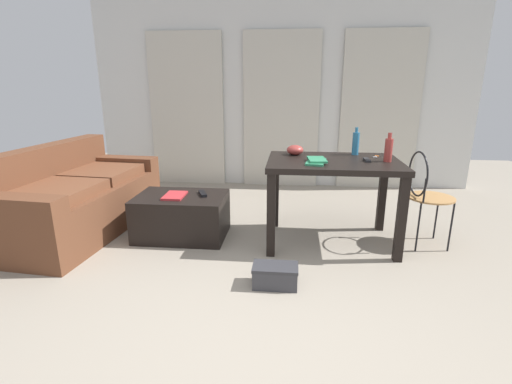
# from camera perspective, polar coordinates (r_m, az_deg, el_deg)

# --- Properties ---
(ground_plane) EXTENTS (8.55, 8.55, 0.00)m
(ground_plane) POSITION_cam_1_polar(r_m,az_deg,el_deg) (3.48, 2.26, -7.88)
(ground_plane) COLOR gray
(wall_back) EXTENTS (5.19, 0.10, 2.54)m
(wall_back) POSITION_cam_1_polar(r_m,az_deg,el_deg) (5.35, 3.91, 14.64)
(wall_back) COLOR silver
(wall_back) RESTS_ON ground
(curtains) EXTENTS (3.69, 0.03, 2.09)m
(curtains) POSITION_cam_1_polar(r_m,az_deg,el_deg) (5.28, 3.83, 12.16)
(curtains) COLOR beige
(curtains) RESTS_ON ground
(couch) EXTENTS (1.02, 1.86, 0.84)m
(couch) POSITION_cam_1_polar(r_m,az_deg,el_deg) (4.09, -25.80, -0.95)
(couch) COLOR brown
(couch) RESTS_ON ground
(coffee_table) EXTENTS (0.83, 0.57, 0.41)m
(coffee_table) POSITION_cam_1_polar(r_m,az_deg,el_deg) (3.64, -11.22, -3.59)
(coffee_table) COLOR black
(coffee_table) RESTS_ON ground
(craft_table) EXTENTS (1.15, 0.79, 0.77)m
(craft_table) POSITION_cam_1_polar(r_m,az_deg,el_deg) (3.39, 11.64, 2.86)
(craft_table) COLOR black
(craft_table) RESTS_ON ground
(wire_chair) EXTENTS (0.40, 0.41, 0.86)m
(wire_chair) POSITION_cam_1_polar(r_m,az_deg,el_deg) (3.60, 24.25, 0.48)
(wire_chair) COLOR #B7844C
(wire_chair) RESTS_ON ground
(bottle_near) EXTENTS (0.07, 0.07, 0.25)m
(bottle_near) POSITION_cam_1_polar(r_m,az_deg,el_deg) (3.40, 19.51, 6.12)
(bottle_near) COLOR #99332D
(bottle_near) RESTS_ON craft_table
(bottle_far) EXTENTS (0.06, 0.06, 0.26)m
(bottle_far) POSITION_cam_1_polar(r_m,az_deg,el_deg) (3.64, 14.92, 7.20)
(bottle_far) COLOR teal
(bottle_far) RESTS_ON craft_table
(bowl) EXTENTS (0.16, 0.16, 0.09)m
(bowl) POSITION_cam_1_polar(r_m,az_deg,el_deg) (3.55, 5.96, 6.38)
(bowl) COLOR #9E3833
(bowl) RESTS_ON craft_table
(book_stack) EXTENTS (0.19, 0.31, 0.03)m
(book_stack) POSITION_cam_1_polar(r_m,az_deg,el_deg) (3.22, 9.17, 4.71)
(book_stack) COLOR #2D7F56
(book_stack) RESTS_ON craft_table
(tv_remote_on_table) EXTENTS (0.05, 0.14, 0.02)m
(tv_remote_on_table) POSITION_cam_1_polar(r_m,az_deg,el_deg) (3.39, 16.52, 4.71)
(tv_remote_on_table) COLOR #232326
(tv_remote_on_table) RESTS_ON craft_table
(scissors) EXTENTS (0.07, 0.10, 0.00)m
(scissors) POSITION_cam_1_polar(r_m,az_deg,el_deg) (3.63, 17.82, 5.21)
(scissors) COLOR #9EA0A5
(scissors) RESTS_ON craft_table
(tv_remote_primary) EXTENTS (0.12, 0.19, 0.03)m
(tv_remote_primary) POSITION_cam_1_polar(r_m,az_deg,el_deg) (3.56, -8.12, -0.23)
(tv_remote_primary) COLOR black
(tv_remote_primary) RESTS_ON coffee_table
(magazine) EXTENTS (0.19, 0.27, 0.02)m
(magazine) POSITION_cam_1_polar(r_m,az_deg,el_deg) (3.56, -12.27, -0.54)
(magazine) COLOR red
(magazine) RESTS_ON coffee_table
(shoebox) EXTENTS (0.33, 0.19, 0.16)m
(shoebox) POSITION_cam_1_polar(r_m,az_deg,el_deg) (2.78, 2.94, -12.56)
(shoebox) COLOR #38383D
(shoebox) RESTS_ON ground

